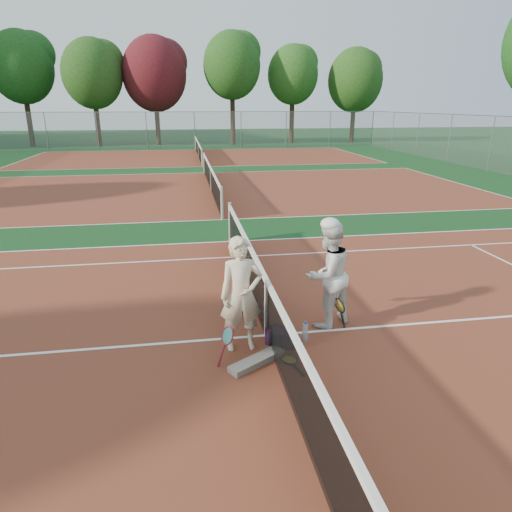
{
  "coord_description": "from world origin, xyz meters",
  "views": [
    {
      "loc": [
        -1.23,
        -6.6,
        3.63
      ],
      "look_at": [
        0.0,
        1.02,
        1.05
      ],
      "focal_mm": 32.0,
      "sensor_mm": 36.0,
      "label": 1
    }
  ],
  "objects_px": {
    "net_main": "(266,307)",
    "racket_spare": "(289,360)",
    "racket_red": "(227,345)",
    "sports_bag_navy": "(283,338)",
    "racket_black_held": "(339,314)",
    "water_bottle": "(305,332)",
    "player_a": "(241,295)",
    "player_b": "(328,275)",
    "sports_bag_purple": "(278,337)"
  },
  "relations": [
    {
      "from": "net_main",
      "to": "racket_spare",
      "type": "bearing_deg",
      "value": -75.59
    },
    {
      "from": "net_main",
      "to": "racket_red",
      "type": "xyz_separation_m",
      "value": [
        -0.7,
        -0.71,
        -0.23
      ]
    },
    {
      "from": "net_main",
      "to": "racket_spare",
      "type": "xyz_separation_m",
      "value": [
        0.21,
        -0.81,
        -0.49
      ]
    },
    {
      "from": "racket_red",
      "to": "racket_spare",
      "type": "distance_m",
      "value": 0.95
    },
    {
      "from": "sports_bag_navy",
      "to": "racket_black_held",
      "type": "bearing_deg",
      "value": 20.57
    },
    {
      "from": "racket_red",
      "to": "sports_bag_navy",
      "type": "relative_size",
      "value": 1.58
    },
    {
      "from": "sports_bag_navy",
      "to": "water_bottle",
      "type": "relative_size",
      "value": 1.2
    },
    {
      "from": "player_a",
      "to": "racket_black_held",
      "type": "relative_size",
      "value": 3.1
    },
    {
      "from": "player_b",
      "to": "racket_red",
      "type": "height_order",
      "value": "player_b"
    },
    {
      "from": "net_main",
      "to": "racket_black_held",
      "type": "distance_m",
      "value": 1.26
    },
    {
      "from": "sports_bag_navy",
      "to": "player_a",
      "type": "bearing_deg",
      "value": 172.9
    },
    {
      "from": "racket_spare",
      "to": "water_bottle",
      "type": "distance_m",
      "value": 0.68
    },
    {
      "from": "water_bottle",
      "to": "sports_bag_purple",
      "type": "bearing_deg",
      "value": -172.2
    },
    {
      "from": "racket_red",
      "to": "racket_black_held",
      "type": "relative_size",
      "value": 0.98
    },
    {
      "from": "player_a",
      "to": "sports_bag_purple",
      "type": "height_order",
      "value": "player_a"
    },
    {
      "from": "racket_black_held",
      "to": "racket_spare",
      "type": "bearing_deg",
      "value": 15.9
    },
    {
      "from": "sports_bag_navy",
      "to": "sports_bag_purple",
      "type": "distance_m",
      "value": 0.08
    },
    {
      "from": "net_main",
      "to": "player_a",
      "type": "bearing_deg",
      "value": -145.07
    },
    {
      "from": "sports_bag_purple",
      "to": "water_bottle",
      "type": "xyz_separation_m",
      "value": [
        0.45,
        0.06,
        0.01
      ]
    },
    {
      "from": "player_a",
      "to": "sports_bag_purple",
      "type": "relative_size",
      "value": 5.1
    },
    {
      "from": "player_a",
      "to": "player_b",
      "type": "height_order",
      "value": "player_b"
    },
    {
      "from": "racket_black_held",
      "to": "sports_bag_navy",
      "type": "distance_m",
      "value": 1.12
    },
    {
      "from": "net_main",
      "to": "sports_bag_navy",
      "type": "height_order",
      "value": "net_main"
    },
    {
      "from": "racket_spare",
      "to": "sports_bag_navy",
      "type": "distance_m",
      "value": 0.44
    },
    {
      "from": "net_main",
      "to": "player_a",
      "type": "relative_size",
      "value": 6.12
    },
    {
      "from": "racket_spare",
      "to": "sports_bag_navy",
      "type": "relative_size",
      "value": 1.67
    },
    {
      "from": "racket_black_held",
      "to": "sports_bag_purple",
      "type": "height_order",
      "value": "racket_black_held"
    },
    {
      "from": "player_b",
      "to": "sports_bag_navy",
      "type": "height_order",
      "value": "player_b"
    },
    {
      "from": "sports_bag_purple",
      "to": "water_bottle",
      "type": "distance_m",
      "value": 0.45
    },
    {
      "from": "sports_bag_navy",
      "to": "water_bottle",
      "type": "xyz_separation_m",
      "value": [
        0.39,
        0.12,
        0.01
      ]
    },
    {
      "from": "player_a",
      "to": "water_bottle",
      "type": "relative_size",
      "value": 5.98
    },
    {
      "from": "player_b",
      "to": "water_bottle",
      "type": "relative_size",
      "value": 6.09
    },
    {
      "from": "player_a",
      "to": "racket_black_held",
      "type": "distance_m",
      "value": 1.82
    },
    {
      "from": "net_main",
      "to": "water_bottle",
      "type": "relative_size",
      "value": 36.6
    },
    {
      "from": "net_main",
      "to": "racket_red",
      "type": "height_order",
      "value": "net_main"
    },
    {
      "from": "racket_spare",
      "to": "water_bottle",
      "type": "bearing_deg",
      "value": -48.04
    },
    {
      "from": "player_b",
      "to": "water_bottle",
      "type": "bearing_deg",
      "value": 19.6
    },
    {
      "from": "racket_red",
      "to": "racket_spare",
      "type": "xyz_separation_m",
      "value": [
        0.91,
        -0.1,
        -0.27
      ]
    },
    {
      "from": "net_main",
      "to": "player_a",
      "type": "height_order",
      "value": "player_a"
    },
    {
      "from": "player_a",
      "to": "racket_spare",
      "type": "height_order",
      "value": "player_a"
    },
    {
      "from": "racket_red",
      "to": "sports_bag_navy",
      "type": "bearing_deg",
      "value": -12.43
    },
    {
      "from": "sports_bag_navy",
      "to": "racket_spare",
      "type": "bearing_deg",
      "value": -88.79
    },
    {
      "from": "racket_black_held",
      "to": "sports_bag_purple",
      "type": "distance_m",
      "value": 1.16
    },
    {
      "from": "racket_black_held",
      "to": "racket_spare",
      "type": "relative_size",
      "value": 0.96
    },
    {
      "from": "net_main",
      "to": "sports_bag_purple",
      "type": "bearing_deg",
      "value": -66.92
    },
    {
      "from": "sports_bag_purple",
      "to": "racket_red",
      "type": "bearing_deg",
      "value": -155.7
    },
    {
      "from": "racket_red",
      "to": "racket_spare",
      "type": "relative_size",
      "value": 0.94
    },
    {
      "from": "net_main",
      "to": "sports_bag_navy",
      "type": "xyz_separation_m",
      "value": [
        0.2,
        -0.39,
        -0.37
      ]
    },
    {
      "from": "sports_bag_navy",
      "to": "racket_red",
      "type": "bearing_deg",
      "value": -160.12
    },
    {
      "from": "player_a",
      "to": "sports_bag_purple",
      "type": "bearing_deg",
      "value": -5.56
    }
  ]
}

